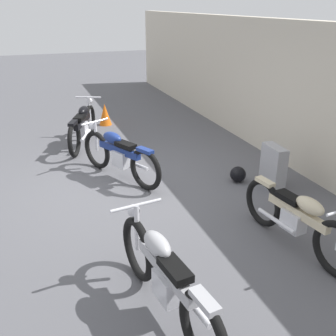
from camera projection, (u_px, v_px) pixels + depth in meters
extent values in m
plane|color=#56565B|center=(120.00, 186.00, 6.76)|extent=(40.00, 40.00, 0.00)
cube|color=beige|center=(294.00, 95.00, 7.32)|extent=(18.00, 0.30, 2.66)
cube|color=#9E9EA3|center=(273.00, 167.00, 6.55)|extent=(0.54, 0.22, 0.75)
sphere|color=black|center=(238.00, 174.00, 6.87)|extent=(0.28, 0.28, 0.28)
cone|color=orange|center=(105.00, 114.00, 10.04)|extent=(0.32, 0.32, 0.55)
torus|color=black|center=(97.00, 150.00, 7.36)|extent=(0.70, 0.40, 0.73)
torus|color=black|center=(145.00, 170.00, 6.49)|extent=(0.70, 0.40, 0.73)
cube|color=silver|center=(121.00, 159.00, 6.89)|extent=(0.38, 0.32, 0.28)
cube|color=navy|center=(119.00, 150.00, 6.86)|extent=(0.97, 0.54, 0.12)
ellipsoid|color=navy|center=(112.00, 138.00, 6.90)|extent=(0.48, 0.37, 0.20)
cube|color=black|center=(125.00, 145.00, 6.69)|extent=(0.44, 0.34, 0.08)
cube|color=navy|center=(145.00, 150.00, 6.36)|extent=(0.34, 0.25, 0.06)
cylinder|color=silver|center=(96.00, 136.00, 7.25)|extent=(0.06, 0.06, 0.55)
cylinder|color=silver|center=(95.00, 122.00, 7.15)|extent=(0.28, 0.54, 0.04)
sphere|color=silver|center=(93.00, 126.00, 7.24)|extent=(0.14, 0.14, 0.14)
cylinder|color=silver|center=(134.00, 164.00, 6.86)|extent=(0.66, 0.36, 0.06)
torus|color=black|center=(90.00, 121.00, 9.17)|extent=(0.72, 0.37, 0.74)
torus|color=black|center=(74.00, 139.00, 7.92)|extent=(0.72, 0.37, 0.74)
cube|color=silver|center=(82.00, 129.00, 8.49)|extent=(0.38, 0.31, 0.28)
cube|color=black|center=(82.00, 121.00, 8.47)|extent=(1.00, 0.50, 0.12)
ellipsoid|color=black|center=(84.00, 111.00, 8.57)|extent=(0.49, 0.36, 0.20)
cube|color=black|center=(79.00, 118.00, 8.26)|extent=(0.44, 0.33, 0.08)
cube|color=black|center=(73.00, 123.00, 7.78)|extent=(0.35, 0.24, 0.06)
cylinder|color=silver|center=(89.00, 109.00, 9.07)|extent=(0.06, 0.06, 0.56)
cylinder|color=silver|center=(88.00, 97.00, 8.96)|extent=(0.26, 0.56, 0.04)
sphere|color=silver|center=(89.00, 101.00, 9.07)|extent=(0.14, 0.14, 0.14)
cylinder|color=silver|center=(86.00, 135.00, 8.33)|extent=(0.68, 0.33, 0.06)
torus|color=black|center=(138.00, 249.00, 4.39)|extent=(0.75, 0.19, 0.74)
torus|color=black|center=(203.00, 333.00, 3.27)|extent=(0.75, 0.19, 0.74)
cube|color=silver|center=(168.00, 286.00, 3.78)|extent=(0.35, 0.24, 0.28)
cube|color=#ADADB2|center=(166.00, 270.00, 3.76)|extent=(1.05, 0.24, 0.12)
ellipsoid|color=#ADADB2|center=(157.00, 244.00, 3.84)|extent=(0.47, 0.26, 0.20)
cube|color=black|center=(175.00, 269.00, 3.56)|extent=(0.43, 0.24, 0.08)
cube|color=#ADADB2|center=(205.00, 301.00, 3.14)|extent=(0.34, 0.16, 0.06)
cylinder|color=silver|center=(137.00, 228.00, 4.28)|extent=(0.06, 0.06, 0.56)
cylinder|color=silver|center=(136.00, 205.00, 4.17)|extent=(0.11, 0.59, 0.04)
sphere|color=silver|center=(134.00, 210.00, 4.28)|extent=(0.14, 0.14, 0.14)
cylinder|color=silver|center=(189.00, 301.00, 3.70)|extent=(0.71, 0.15, 0.06)
torus|color=black|center=(263.00, 203.00, 5.47)|extent=(0.70, 0.17, 0.69)
cube|color=silver|center=(293.00, 221.00, 4.97)|extent=(0.32, 0.23, 0.27)
cube|color=beige|center=(298.00, 212.00, 4.88)|extent=(0.98, 0.22, 0.11)
ellipsoid|color=beige|center=(310.00, 206.00, 4.67)|extent=(0.44, 0.24, 0.19)
cube|color=black|center=(289.00, 198.00, 4.97)|extent=(0.40, 0.22, 0.08)
cube|color=beige|center=(265.00, 182.00, 5.34)|extent=(0.31, 0.15, 0.06)
cylinder|color=silver|center=(276.00, 220.00, 5.11)|extent=(0.66, 0.14, 0.06)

